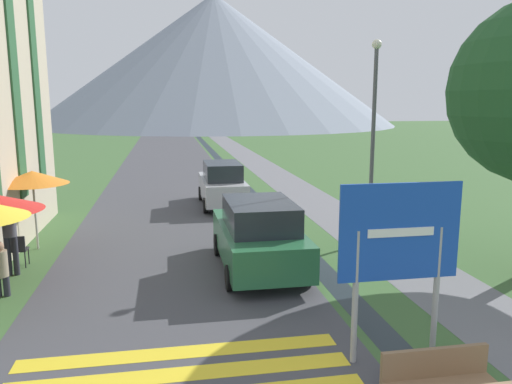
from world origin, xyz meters
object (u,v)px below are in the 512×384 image
(cafe_chair_far_right, at_px, (18,248))
(person_standing_terrace, at_px, (10,233))
(parked_car_far, at_px, (222,184))
(person_seated_near, at_px, (0,266))
(road_sign, at_px, (399,245))
(streetlamp, at_px, (373,127))
(parked_car_near, at_px, (259,235))
(cafe_umbrella_rear_orange, at_px, (32,178))

(cafe_chair_far_right, height_order, person_standing_terrace, person_standing_terrace)
(parked_car_far, bearing_deg, person_seated_near, -123.62)
(road_sign, distance_m, cafe_chair_far_right, 9.79)
(cafe_chair_far_right, relative_size, streetlamp, 0.14)
(person_standing_terrace, bearing_deg, streetlamp, 6.98)
(parked_car_near, distance_m, person_standing_terrace, 6.13)
(parked_car_near, distance_m, person_seated_near, 5.96)
(cafe_umbrella_rear_orange, height_order, person_standing_terrace, cafe_umbrella_rear_orange)
(road_sign, height_order, parked_car_far, road_sign)
(cafe_umbrella_rear_orange, xyz_separation_m, person_seated_near, (0.12, -3.69, -1.42))
(parked_car_near, distance_m, cafe_chair_far_right, 6.25)
(person_standing_terrace, bearing_deg, parked_car_far, 50.71)
(parked_car_near, bearing_deg, person_standing_terrace, 173.67)
(road_sign, relative_size, person_seated_near, 2.39)
(parked_car_near, height_order, person_seated_near, parked_car_near)
(cafe_umbrella_rear_orange, height_order, streetlamp, streetlamp)
(parked_car_far, bearing_deg, streetlamp, -58.36)
(parked_car_near, relative_size, person_seated_near, 3.50)
(streetlamp, bearing_deg, parked_car_near, -153.53)
(parked_car_near, height_order, person_standing_terrace, person_standing_terrace)
(person_seated_near, relative_size, person_standing_terrace, 0.68)
(cafe_chair_far_right, xyz_separation_m, person_standing_terrace, (0.01, -0.60, 0.56))
(parked_car_far, distance_m, cafe_umbrella_rear_orange, 8.01)
(road_sign, height_order, person_seated_near, road_sign)
(cafe_umbrella_rear_orange, relative_size, person_seated_near, 1.84)
(cafe_chair_far_right, relative_size, cafe_umbrella_rear_orange, 0.37)
(cafe_umbrella_rear_orange, bearing_deg, cafe_chair_far_right, -92.28)
(cafe_chair_far_right, relative_size, person_standing_terrace, 0.46)
(cafe_chair_far_right, relative_size, person_seated_near, 0.68)
(person_seated_near, bearing_deg, streetlamp, 15.26)
(parked_car_near, xyz_separation_m, streetlamp, (3.79, 1.89, 2.59))
(road_sign, bearing_deg, parked_car_near, 106.25)
(parked_car_near, distance_m, streetlamp, 4.96)
(person_standing_terrace, relative_size, streetlamp, 0.31)
(road_sign, height_order, cafe_chair_far_right, road_sign)
(cafe_chair_far_right, bearing_deg, person_seated_near, -77.58)
(streetlamp, bearing_deg, parked_car_far, 121.64)
(road_sign, bearing_deg, person_seated_near, 150.90)
(parked_car_far, distance_m, streetlamp, 7.73)
(parked_car_far, bearing_deg, person_standing_terrace, -129.29)
(parked_car_near, relative_size, cafe_umbrella_rear_orange, 1.90)
(cafe_umbrella_rear_orange, distance_m, person_seated_near, 3.95)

